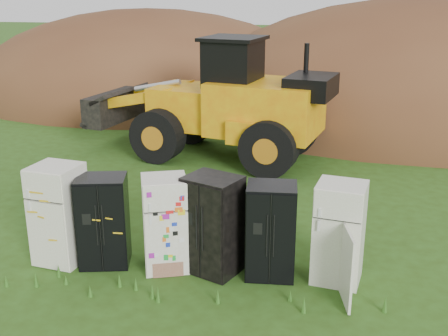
% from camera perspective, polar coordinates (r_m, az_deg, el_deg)
% --- Properties ---
extents(ground, '(120.00, 120.00, 0.00)m').
position_cam_1_polar(ground, '(10.11, -2.93, -10.21)').
color(ground, '#2A4813').
rests_on(ground, ground).
extents(fridge_leftmost, '(0.92, 0.89, 1.81)m').
position_cam_1_polar(fridge_leftmost, '(10.44, -16.41, -4.51)').
color(fridge_leftmost, white).
rests_on(fridge_leftmost, ground).
extents(fridge_black_side, '(0.98, 0.84, 1.64)m').
position_cam_1_polar(fridge_black_side, '(10.18, -12.16, -5.29)').
color(fridge_black_side, black).
rests_on(fridge_black_side, ground).
extents(fridge_sticker, '(0.94, 0.90, 1.70)m').
position_cam_1_polar(fridge_sticker, '(9.84, -5.98, -5.63)').
color(fridge_sticker, silver).
rests_on(fridge_sticker, ground).
extents(fridge_dark_mid, '(1.11, 1.03, 1.74)m').
position_cam_1_polar(fridge_dark_mid, '(9.68, -1.13, -5.79)').
color(fridge_dark_mid, black).
rests_on(fridge_dark_mid, ground).
extents(fridge_black_right, '(0.86, 0.73, 1.65)m').
position_cam_1_polar(fridge_black_right, '(9.59, 4.77, -6.39)').
color(fridge_black_right, black).
rests_on(fridge_black_right, ground).
extents(fridge_open_door, '(0.91, 0.86, 1.73)m').
position_cam_1_polar(fridge_open_door, '(9.58, 11.60, -6.47)').
color(fridge_open_door, white).
rests_on(fridge_open_door, ground).
extents(wheel_loader, '(7.58, 4.45, 3.44)m').
position_cam_1_polar(wheel_loader, '(16.12, -1.95, 7.22)').
color(wheel_loader, gold).
rests_on(wheel_loader, ground).
extents(dirt_mound_right, '(16.99, 12.46, 8.66)m').
position_cam_1_polar(dirt_mound_right, '(22.36, 18.41, 4.94)').
color(dirt_mound_right, '#4F2B19').
rests_on(dirt_mound_right, ground).
extents(dirt_mound_left, '(16.19, 12.14, 7.57)m').
position_cam_1_polar(dirt_mound_left, '(25.42, -7.47, 7.25)').
color(dirt_mound_left, '#4F2B19').
rests_on(dirt_mound_left, ground).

